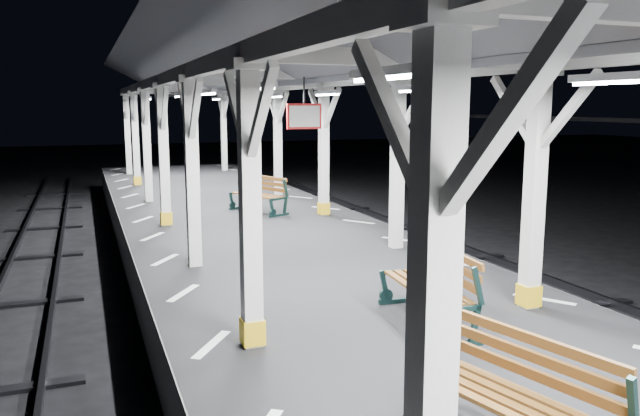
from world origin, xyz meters
TOP-DOWN VIEW (x-y plane):
  - canopy at (0.00, -0.01)m, footprint 5.40×49.00m
  - bench_near at (-0.56, -1.00)m, footprint 1.08×1.87m
  - bench_mid at (0.42, 1.94)m, footprint 0.85×1.87m
  - bench_far at (0.61, 11.04)m, footprint 1.29×1.86m

SIDE VIEW (x-z plane):
  - bench_far at x=0.61m, z-range 1.03..1.98m
  - bench_near at x=-0.56m, z-range 1.03..1.99m
  - bench_mid at x=0.42m, z-range 1.03..2.01m
  - canopy at x=0.00m, z-range 2.23..6.88m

